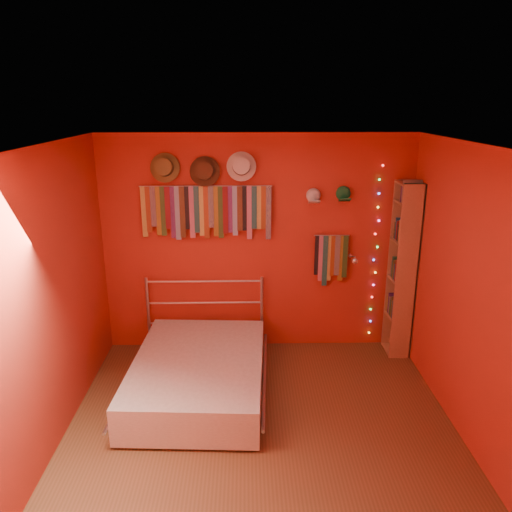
{
  "coord_description": "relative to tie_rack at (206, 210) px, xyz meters",
  "views": [
    {
      "loc": [
        -0.13,
        -3.7,
        2.83
      ],
      "look_at": [
        -0.03,
        0.9,
        1.38
      ],
      "focal_mm": 35.0,
      "sensor_mm": 36.0,
      "label": 1
    }
  ],
  "objects": [
    {
      "name": "tie_rack",
      "position": [
        0.0,
        0.0,
        0.0
      ],
      "size": [
        1.45,
        0.03,
        0.6
      ],
      "color": "silver",
      "rests_on": "back_wall"
    },
    {
      "name": "bed",
      "position": [
        -0.05,
        -0.98,
        -1.47
      ],
      "size": [
        1.44,
        1.89,
        0.9
      ],
      "rotation": [
        0.0,
        0.0,
        -0.05
      ],
      "color": "silver",
      "rests_on": "ground"
    },
    {
      "name": "reading_lamp",
      "position": [
        1.63,
        -0.18,
        -0.53
      ],
      "size": [
        0.07,
        0.31,
        0.09
      ],
      "color": "silver",
      "rests_on": "back_wall"
    },
    {
      "name": "fedora_olive",
      "position": [
        -0.43,
        -0.03,
        0.47
      ],
      "size": [
        0.32,
        0.17,
        0.31
      ],
      "rotation": [
        1.36,
        0.0,
        0.0
      ],
      "color": "brown",
      "rests_on": "back_wall"
    },
    {
      "name": "back_wall",
      "position": [
        0.56,
        0.07,
        -0.43
      ],
      "size": [
        3.5,
        0.02,
        2.5
      ],
      "primitive_type": "cube",
      "color": "#A92E1B",
      "rests_on": "ground"
    },
    {
      "name": "fairy_lights",
      "position": [
        1.91,
        0.03,
        -0.53
      ],
      "size": [
        0.06,
        0.02,
        2.02
      ],
      "color": "#FF3333",
      "rests_on": "back_wall"
    },
    {
      "name": "left_wall",
      "position": [
        -1.19,
        -1.68,
        -0.43
      ],
      "size": [
        0.02,
        3.5,
        2.5
      ],
      "primitive_type": "cube",
      "color": "#A92E1B",
      "rests_on": "ground"
    },
    {
      "name": "cap_white",
      "position": [
        1.18,
        0.01,
        0.15
      ],
      "size": [
        0.17,
        0.21,
        0.17
      ],
      "color": "white",
      "rests_on": "back_wall"
    },
    {
      "name": "fedora_white",
      "position": [
        0.39,
        -0.03,
        0.48
      ],
      "size": [
        0.32,
        0.17,
        0.31
      ],
      "rotation": [
        1.36,
        0.0,
        0.0
      ],
      "color": "silver",
      "rests_on": "back_wall"
    },
    {
      "name": "ground",
      "position": [
        0.56,
        -1.68,
        -1.68
      ],
      "size": [
        3.5,
        3.5,
        0.0
      ],
      "primitive_type": "plane",
      "color": "brown",
      "rests_on": "ground"
    },
    {
      "name": "fedora_brown",
      "position": [
        -0.0,
        -0.04,
        0.43
      ],
      "size": [
        0.32,
        0.18,
        0.32
      ],
      "rotation": [
        1.36,
        0.0,
        0.0
      ],
      "color": "#472C19",
      "rests_on": "back_wall"
    },
    {
      "name": "right_wall",
      "position": [
        2.31,
        -1.68,
        -0.43
      ],
      "size": [
        0.02,
        3.5,
        2.5
      ],
      "primitive_type": "cube",
      "color": "#A92E1B",
      "rests_on": "ground"
    },
    {
      "name": "cap_green",
      "position": [
        1.51,
        0.01,
        0.17
      ],
      "size": [
        0.17,
        0.21,
        0.17
      ],
      "color": "#1B7D3B",
      "rests_on": "back_wall"
    },
    {
      "name": "bookshelf",
      "position": [
        2.22,
        -0.15,
        -0.66
      ],
      "size": [
        0.25,
        0.34,
        2.0
      ],
      "color": "#9E6847",
      "rests_on": "ground"
    },
    {
      "name": "ceiling",
      "position": [
        0.56,
        -1.68,
        0.82
      ],
      "size": [
        3.5,
        3.5,
        0.02
      ],
      "primitive_type": "cube",
      "color": "white",
      "rests_on": "back_wall"
    },
    {
      "name": "small_tie_rack",
      "position": [
        1.4,
        0.0,
        -0.55
      ],
      "size": [
        0.4,
        0.03,
        0.6
      ],
      "color": "silver",
      "rests_on": "back_wall"
    }
  ]
}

